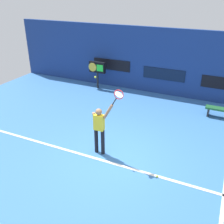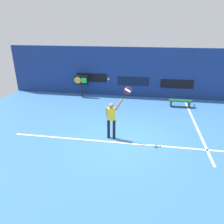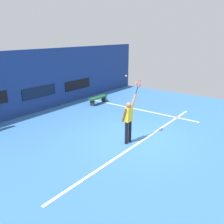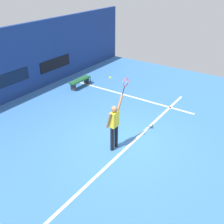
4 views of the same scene
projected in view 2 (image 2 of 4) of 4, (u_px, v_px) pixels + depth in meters
ground_plane at (122, 139)px, 9.67m from camera, size 18.00×18.00×0.00m
back_wall at (133, 72)px, 14.88m from camera, size 18.00×0.20×3.43m
sponsor_banner_center at (133, 81)px, 15.00m from camera, size 2.20×0.03×0.60m
sponsor_banner_portside at (92, 78)px, 15.40m from camera, size 2.20×0.03×0.60m
sponsor_banner_starboard at (177, 84)px, 14.58m from camera, size 2.20×0.03×0.60m
court_baseline at (121, 143)px, 9.36m from camera, size 10.00×0.10×0.01m
court_sideline at (196, 126)px, 10.96m from camera, size 0.10×7.00×0.01m
tennis_player at (111, 118)px, 9.40m from camera, size 0.77×0.31×1.94m
tennis_racket at (127, 91)px, 8.81m from camera, size 0.45×0.27×0.61m
tennis_ball at (108, 79)px, 8.82m from camera, size 0.07×0.07×0.07m
scoreboard_clock at (81, 81)px, 14.93m from camera, size 0.96×0.20×1.52m
court_bench at (180, 102)px, 13.35m from camera, size 1.40×0.36×0.45m
water_bottle at (194, 106)px, 13.30m from camera, size 0.07×0.07×0.24m
spare_ball at (160, 146)px, 9.07m from camera, size 0.07×0.07×0.07m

